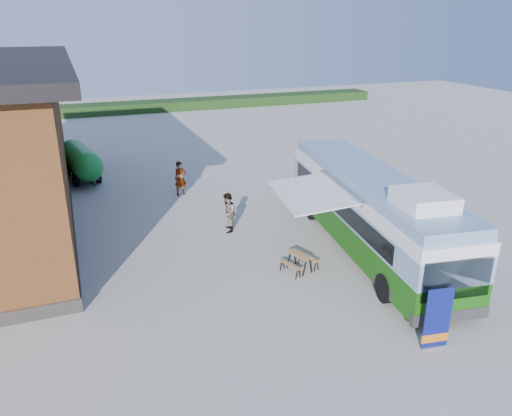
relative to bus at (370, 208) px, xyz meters
name	(u,v)px	position (x,y,z in m)	size (l,w,h in m)	color
ground	(263,278)	(-5.04, -0.81, -1.83)	(100.00, 100.00, 0.00)	#BCB7AD
hedge	(203,103)	(2.96, 37.19, -1.33)	(40.00, 3.00, 1.00)	#264419
bus	(370,208)	(0.00, 0.00, 0.00)	(4.35, 12.71, 3.83)	#1D6510
awning	(315,191)	(-2.40, 0.28, 0.96)	(3.18, 4.53, 0.52)	white
banner	(437,324)	(-1.85, -6.56, -1.02)	(0.86, 0.26, 1.97)	navy
picnic_table	(300,258)	(-3.50, -0.75, -1.32)	(1.47, 1.38, 0.68)	#AB8050
person_a	(180,178)	(-5.79, 9.62, -0.88)	(0.69, 0.45, 1.90)	#999999
person_b	(227,213)	(-4.93, 3.83, -0.91)	(0.89, 0.69, 1.83)	#999999
slurry_tanker	(81,160)	(-10.74, 14.46, -0.61)	(2.35, 5.65, 2.11)	#1A8F33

